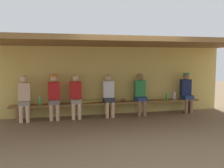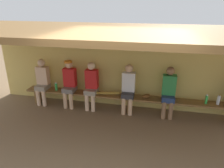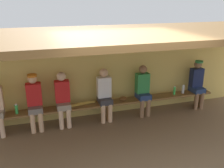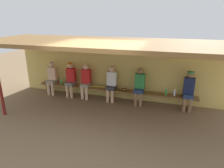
{
  "view_description": "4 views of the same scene",
  "coord_description": "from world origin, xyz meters",
  "px_view_note": "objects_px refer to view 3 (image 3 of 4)",
  "views": [
    {
      "loc": [
        -1.67,
        -5.88,
        1.79
      ],
      "look_at": [
        0.01,
        1.35,
        1.05
      ],
      "focal_mm": 39.33,
      "sensor_mm": 36.0,
      "label": 1
    },
    {
      "loc": [
        0.63,
        -3.62,
        2.84
      ],
      "look_at": [
        -0.45,
        1.35,
        0.86
      ],
      "focal_mm": 33.9,
      "sensor_mm": 36.0,
      "label": 2
    },
    {
      "loc": [
        -1.57,
        -4.0,
        2.94
      ],
      "look_at": [
        0.05,
        1.23,
        1.05
      ],
      "focal_mm": 39.75,
      "sensor_mm": 36.0,
      "label": 3
    },
    {
      "loc": [
        2.02,
        -5.18,
        3.06
      ],
      "look_at": [
        0.06,
        1.26,
        0.77
      ],
      "focal_mm": 32.28,
      "sensor_mm": 36.0,
      "label": 4
    }
  ],
  "objects_px": {
    "player_shirtless_tan": "(197,82)",
    "baseball_glove_dark_brown": "(123,98)",
    "water_bottle_clear": "(17,109)",
    "player_with_sunglasses": "(143,88)",
    "player_rightmost": "(63,97)",
    "baseball_bat": "(79,105)",
    "player_leftmost": "(35,100)",
    "water_bottle_blue": "(183,89)",
    "player_in_red": "(105,93)",
    "bench": "(106,105)",
    "water_bottle_orange": "(174,90)"
  },
  "relations": [
    {
      "from": "player_with_sunglasses",
      "to": "player_leftmost",
      "type": "bearing_deg",
      "value": 179.99
    },
    {
      "from": "water_bottle_blue",
      "to": "player_shirtless_tan",
      "type": "bearing_deg",
      "value": 0.96
    },
    {
      "from": "player_leftmost",
      "to": "player_with_sunglasses",
      "type": "height_order",
      "value": "player_leftmost"
    },
    {
      "from": "player_shirtless_tan",
      "to": "player_in_red",
      "type": "relative_size",
      "value": 1.01
    },
    {
      "from": "bench",
      "to": "player_rightmost",
      "type": "relative_size",
      "value": 4.49
    },
    {
      "from": "player_rightmost",
      "to": "water_bottle_blue",
      "type": "xyz_separation_m",
      "value": [
        3.28,
        -0.01,
        -0.15
      ]
    },
    {
      "from": "baseball_bat",
      "to": "player_in_red",
      "type": "bearing_deg",
      "value": -8.86
    },
    {
      "from": "player_rightmost",
      "to": "water_bottle_clear",
      "type": "xyz_separation_m",
      "value": [
        -1.05,
        -0.02,
        -0.16
      ]
    },
    {
      "from": "player_in_red",
      "to": "player_with_sunglasses",
      "type": "xyz_separation_m",
      "value": [
        1.04,
        0.0,
        0.0
      ]
    },
    {
      "from": "player_with_sunglasses",
      "to": "player_rightmost",
      "type": "bearing_deg",
      "value": 180.0
    },
    {
      "from": "water_bottle_blue",
      "to": "baseball_glove_dark_brown",
      "type": "height_order",
      "value": "water_bottle_blue"
    },
    {
      "from": "player_leftmost",
      "to": "player_with_sunglasses",
      "type": "distance_m",
      "value": 2.71
    },
    {
      "from": "water_bottle_orange",
      "to": "water_bottle_clear",
      "type": "bearing_deg",
      "value": 179.88
    },
    {
      "from": "player_leftmost",
      "to": "player_shirtless_tan",
      "type": "bearing_deg",
      "value": 0.0
    },
    {
      "from": "player_with_sunglasses",
      "to": "baseball_glove_dark_brown",
      "type": "relative_size",
      "value": 5.56
    },
    {
      "from": "player_rightmost",
      "to": "water_bottle_clear",
      "type": "distance_m",
      "value": 1.06
    },
    {
      "from": "player_in_red",
      "to": "player_rightmost",
      "type": "height_order",
      "value": "same"
    },
    {
      "from": "player_in_red",
      "to": "water_bottle_orange",
      "type": "height_order",
      "value": "player_in_red"
    },
    {
      "from": "baseball_glove_dark_brown",
      "to": "baseball_bat",
      "type": "distance_m",
      "value": 1.16
    },
    {
      "from": "bench",
      "to": "water_bottle_clear",
      "type": "xyz_separation_m",
      "value": [
        -2.13,
        -0.01,
        0.18
      ]
    },
    {
      "from": "player_shirtless_tan",
      "to": "player_in_red",
      "type": "bearing_deg",
      "value": -179.99
    },
    {
      "from": "player_leftmost",
      "to": "baseball_bat",
      "type": "bearing_deg",
      "value": -0.2
    },
    {
      "from": "baseball_glove_dark_brown",
      "to": "baseball_bat",
      "type": "relative_size",
      "value": 0.28
    },
    {
      "from": "player_shirtless_tan",
      "to": "baseball_glove_dark_brown",
      "type": "relative_size",
      "value": 5.6
    },
    {
      "from": "player_in_red",
      "to": "baseball_glove_dark_brown",
      "type": "distance_m",
      "value": 0.54
    },
    {
      "from": "bench",
      "to": "player_leftmost",
      "type": "bearing_deg",
      "value": 179.88
    },
    {
      "from": "player_with_sunglasses",
      "to": "water_bottle_orange",
      "type": "height_order",
      "value": "player_with_sunglasses"
    },
    {
      "from": "bench",
      "to": "player_shirtless_tan",
      "type": "distance_m",
      "value": 2.66
    },
    {
      "from": "player_leftmost",
      "to": "player_rightmost",
      "type": "xyz_separation_m",
      "value": [
        0.64,
        -0.0,
        -0.02
      ]
    },
    {
      "from": "player_leftmost",
      "to": "player_rightmost",
      "type": "relative_size",
      "value": 1.01
    },
    {
      "from": "player_leftmost",
      "to": "water_bottle_clear",
      "type": "relative_size",
      "value": 5.75
    },
    {
      "from": "player_shirtless_tan",
      "to": "water_bottle_clear",
      "type": "distance_m",
      "value": 4.77
    },
    {
      "from": "baseball_bat",
      "to": "player_leftmost",
      "type": "bearing_deg",
      "value": 170.67
    },
    {
      "from": "player_leftmost",
      "to": "player_in_red",
      "type": "xyz_separation_m",
      "value": [
        1.67,
        -0.0,
        -0.02
      ]
    },
    {
      "from": "water_bottle_clear",
      "to": "baseball_glove_dark_brown",
      "type": "height_order",
      "value": "water_bottle_clear"
    },
    {
      "from": "player_with_sunglasses",
      "to": "water_bottle_blue",
      "type": "relative_size",
      "value": 5.49
    },
    {
      "from": "player_with_sunglasses",
      "to": "baseball_glove_dark_brown",
      "type": "xyz_separation_m",
      "value": [
        -0.55,
        0.02,
        -0.22
      ]
    },
    {
      "from": "player_shirtless_tan",
      "to": "water_bottle_orange",
      "type": "xyz_separation_m",
      "value": [
        -0.72,
        -0.03,
        -0.17
      ]
    },
    {
      "from": "bench",
      "to": "player_shirtless_tan",
      "type": "relative_size",
      "value": 4.46
    },
    {
      "from": "player_leftmost",
      "to": "player_shirtless_tan",
      "type": "relative_size",
      "value": 1.0
    },
    {
      "from": "player_leftmost",
      "to": "water_bottle_blue",
      "type": "bearing_deg",
      "value": -0.11
    },
    {
      "from": "baseball_glove_dark_brown",
      "to": "baseball_bat",
      "type": "xyz_separation_m",
      "value": [
        -1.16,
        -0.02,
        -0.01
      ]
    },
    {
      "from": "water_bottle_clear",
      "to": "baseball_bat",
      "type": "height_order",
      "value": "water_bottle_clear"
    },
    {
      "from": "player_in_red",
      "to": "water_bottle_clear",
      "type": "xyz_separation_m",
      "value": [
        -2.08,
        -0.02,
        -0.16
      ]
    },
    {
      "from": "player_rightmost",
      "to": "player_with_sunglasses",
      "type": "bearing_deg",
      "value": 0.0
    },
    {
      "from": "player_rightmost",
      "to": "baseball_glove_dark_brown",
      "type": "relative_size",
      "value": 5.56
    },
    {
      "from": "baseball_bat",
      "to": "player_rightmost",
      "type": "bearing_deg",
      "value": 170.39
    },
    {
      "from": "bench",
      "to": "water_bottle_blue",
      "type": "relative_size",
      "value": 24.68
    },
    {
      "from": "player_with_sunglasses",
      "to": "player_rightmost",
      "type": "height_order",
      "value": "same"
    },
    {
      "from": "player_rightmost",
      "to": "water_bottle_clear",
      "type": "relative_size",
      "value": 5.71
    }
  ]
}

